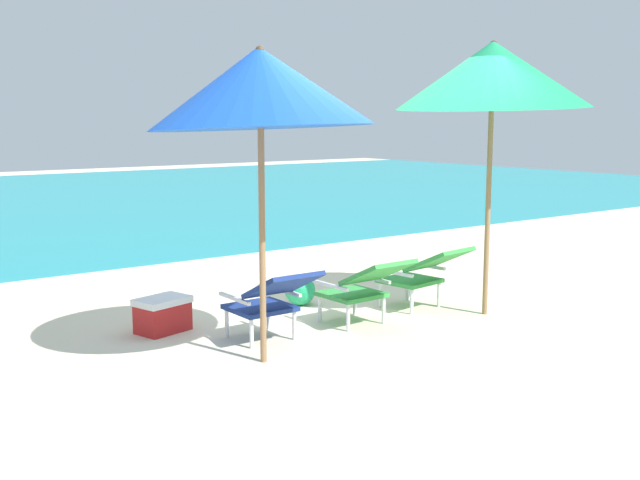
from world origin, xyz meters
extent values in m
plane|color=beige|center=(0.00, 4.00, 0.00)|extent=(40.00, 40.00, 0.00)
cube|color=navy|center=(-0.93, 0.19, 0.28)|extent=(0.52, 0.50, 0.04)
cube|color=navy|center=(-0.93, -0.18, 0.55)|extent=(0.52, 0.52, 0.27)
cylinder|color=silver|center=(-1.15, 0.40, 0.13)|extent=(0.04, 0.04, 0.26)
cylinder|color=silver|center=(-0.71, 0.40, 0.13)|extent=(0.04, 0.04, 0.26)
cylinder|color=silver|center=(-1.15, -0.02, 0.13)|extent=(0.04, 0.04, 0.26)
cylinder|color=silver|center=(-0.71, -0.02, 0.13)|extent=(0.04, 0.04, 0.26)
cube|color=silver|center=(-1.19, 0.19, 0.40)|extent=(0.03, 0.50, 0.03)
cube|color=silver|center=(-0.67, 0.19, 0.40)|extent=(0.03, 0.50, 0.03)
cube|color=#338E3D|center=(0.05, 0.12, 0.28)|extent=(0.53, 0.51, 0.04)
cube|color=#338E3D|center=(0.06, -0.25, 0.55)|extent=(0.53, 0.53, 0.27)
cylinder|color=silver|center=(-0.17, 0.32, 0.13)|extent=(0.04, 0.04, 0.26)
cylinder|color=silver|center=(0.27, 0.34, 0.13)|extent=(0.04, 0.04, 0.26)
cylinder|color=silver|center=(-0.16, -0.10, 0.13)|extent=(0.04, 0.04, 0.26)
cylinder|color=silver|center=(0.28, -0.08, 0.13)|extent=(0.04, 0.04, 0.26)
cube|color=silver|center=(-0.21, 0.11, 0.40)|extent=(0.04, 0.50, 0.03)
cube|color=silver|center=(0.31, 0.13, 0.40)|extent=(0.04, 0.50, 0.03)
cube|color=#338E3D|center=(0.92, 0.25, 0.28)|extent=(0.58, 0.56, 0.04)
cube|color=#338E3D|center=(0.97, -0.11, 0.55)|extent=(0.58, 0.58, 0.27)
cylinder|color=silver|center=(0.68, 0.43, 0.13)|extent=(0.04, 0.04, 0.26)
cylinder|color=silver|center=(1.11, 0.49, 0.13)|extent=(0.04, 0.04, 0.26)
cylinder|color=silver|center=(0.73, 0.02, 0.13)|extent=(0.04, 0.04, 0.26)
cylinder|color=silver|center=(1.17, 0.07, 0.13)|extent=(0.04, 0.04, 0.26)
cube|color=silver|center=(0.67, 0.22, 0.40)|extent=(0.10, 0.50, 0.03)
cube|color=silver|center=(1.18, 0.29, 0.40)|extent=(0.10, 0.50, 0.03)
cylinder|color=olive|center=(-1.26, -0.39, 0.94)|extent=(0.05, 0.05, 1.89)
cone|color=blue|center=(-1.26, -0.39, 2.16)|extent=(2.22, 2.24, 0.69)
sphere|color=#4C3823|center=(-1.26, -0.39, 2.44)|extent=(0.07, 0.07, 0.07)
cylinder|color=olive|center=(1.33, -0.40, 1.03)|extent=(0.05, 0.05, 2.06)
cone|color=#1E9E60|center=(1.33, -0.40, 2.34)|extent=(2.45, 2.43, 0.71)
sphere|color=#4C3823|center=(1.33, -0.40, 2.62)|extent=(0.07, 0.07, 0.07)
sphere|color=#1E9E60|center=(0.06, 0.99, 0.16)|extent=(0.32, 0.32, 0.32)
cube|color=red|center=(-1.53, 0.90, 0.13)|extent=(0.51, 0.41, 0.26)
cube|color=white|center=(-1.53, 0.90, 0.29)|extent=(0.54, 0.43, 0.06)
camera|label=1|loc=(-4.42, -5.44, 1.93)|focal=43.24mm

